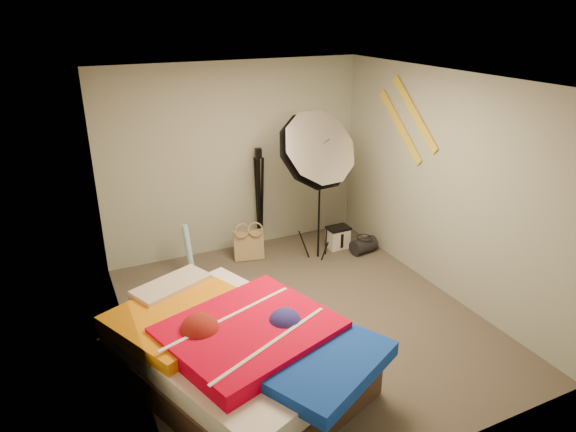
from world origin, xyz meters
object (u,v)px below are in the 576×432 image
duffel_bag (364,245)px  photo_umbrella (315,152)px  camera_tripod (259,192)px  tote_bag (249,245)px  wrapping_roll (189,249)px  bed (235,349)px  camera_case (338,238)px

duffel_bag → photo_umbrella: size_ratio=0.17×
duffel_bag → camera_tripod: bearing=137.1°
tote_bag → wrapping_roll: wrapping_roll is taller
bed → camera_tripod: bearing=62.9°
tote_bag → camera_case: (1.23, -0.22, -0.05)m
bed → camera_tripod: size_ratio=1.82×
wrapping_roll → photo_umbrella: size_ratio=0.30×
wrapping_roll → camera_tripod: camera_tripod is taller
camera_case → photo_umbrella: size_ratio=0.14×
camera_case → wrapping_roll: bearing=173.5°
tote_bag → wrapping_roll: size_ratio=0.61×
camera_case → bed: 2.95m
photo_umbrella → camera_tripod: photo_umbrella is taller
wrapping_roll → duffel_bag: 2.33m
wrapping_roll → camera_tripod: 1.23m
tote_bag → bed: size_ratio=0.15×
tote_bag → duffel_bag: 1.55m
bed → tote_bag: bearing=65.9°
tote_bag → camera_tripod: (0.28, 0.29, 0.61)m
tote_bag → camera_case: bearing=2.6°
camera_tripod → tote_bag: bearing=-134.3°
duffel_bag → bed: bed is taller
camera_case → bed: bearing=-139.9°
wrapping_roll → camera_tripod: (1.09, 0.32, 0.48)m
duffel_bag → photo_umbrella: (-0.77, 0.02, 1.39)m
tote_bag → camera_tripod: bearing=58.3°
bed → photo_umbrella: (1.67, 1.68, 1.18)m
duffel_bag → bed: 2.96m
camera_tripod → wrapping_roll: bearing=-163.5°
tote_bag → photo_umbrella: bearing=-22.1°
photo_umbrella → tote_bag: bearing=145.3°
wrapping_roll → camera_case: wrapping_roll is taller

